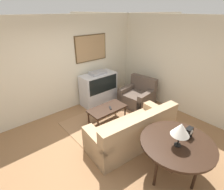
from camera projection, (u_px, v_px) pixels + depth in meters
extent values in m
plane|color=#8E6642|center=(109.00, 145.00, 4.02)|extent=(12.00, 12.00, 0.00)
cube|color=beige|center=(60.00, 67.00, 4.87)|extent=(12.00, 0.06, 2.70)
cube|color=#4C381E|center=(91.00, 48.00, 5.28)|extent=(1.10, 0.03, 0.78)
cube|color=#A37F56|center=(91.00, 48.00, 5.27)|extent=(1.05, 0.01, 0.73)
cube|color=beige|center=(179.00, 66.00, 4.96)|extent=(0.06, 12.00, 2.70)
cube|color=#99704C|center=(103.00, 123.00, 4.79)|extent=(1.90, 1.55, 0.01)
cube|color=silver|center=(99.00, 96.00, 5.74)|extent=(1.15, 0.54, 0.45)
cube|color=silver|center=(98.00, 82.00, 5.52)|extent=(1.15, 0.54, 0.55)
cube|color=black|center=(104.00, 85.00, 5.34)|extent=(1.03, 0.01, 0.48)
cube|color=#9E9EA3|center=(98.00, 73.00, 5.38)|extent=(0.52, 0.30, 0.09)
cube|color=tan|center=(131.00, 134.00, 4.01)|extent=(2.10, 1.04, 0.45)
cube|color=tan|center=(142.00, 125.00, 3.58)|extent=(2.04, 0.41, 0.44)
cube|color=tan|center=(158.00, 118.00, 4.44)|extent=(0.32, 0.87, 0.61)
cube|color=tan|center=(97.00, 148.00, 3.51)|extent=(0.32, 0.87, 0.61)
cube|color=#7C664D|center=(152.00, 117.00, 3.94)|extent=(0.37, 0.15, 0.34)
cube|color=#7C664D|center=(121.00, 132.00, 3.46)|extent=(0.37, 0.15, 0.34)
cube|color=brown|center=(137.00, 99.00, 5.58)|extent=(0.94, 0.99, 0.43)
cube|color=brown|center=(144.00, 83.00, 5.60)|extent=(0.28, 0.92, 0.47)
cube|color=brown|center=(128.00, 94.00, 5.78)|extent=(0.86, 0.25, 0.57)
cube|color=brown|center=(147.00, 101.00, 5.32)|extent=(0.86, 0.25, 0.57)
cube|color=black|center=(107.00, 109.00, 4.65)|extent=(1.03, 0.52, 0.04)
cylinder|color=black|center=(98.00, 126.00, 4.33)|extent=(0.04, 0.04, 0.40)
cylinder|color=black|center=(125.00, 113.00, 4.87)|extent=(0.04, 0.04, 0.40)
cylinder|color=black|center=(89.00, 119.00, 4.61)|extent=(0.04, 0.04, 0.40)
cylinder|color=black|center=(115.00, 107.00, 5.16)|extent=(0.04, 0.04, 0.40)
cylinder|color=black|center=(177.00, 143.00, 2.99)|extent=(1.26, 1.26, 0.04)
cube|color=black|center=(177.00, 146.00, 3.02)|extent=(1.07, 0.51, 0.08)
cylinder|color=black|center=(156.00, 170.00, 2.95)|extent=(0.05, 0.05, 0.72)
cylinder|color=black|center=(183.00, 146.00, 3.46)|extent=(0.05, 0.05, 0.72)
cylinder|color=black|center=(196.00, 174.00, 2.88)|extent=(0.05, 0.05, 0.72)
cylinder|color=black|center=(177.00, 145.00, 2.91)|extent=(0.11, 0.11, 0.02)
cylinder|color=black|center=(179.00, 135.00, 2.82)|extent=(0.02, 0.02, 0.37)
cone|color=silver|center=(181.00, 129.00, 2.76)|extent=(0.30, 0.30, 0.21)
cube|color=black|center=(189.00, 132.00, 3.07)|extent=(0.15, 0.09, 0.19)
cylinder|color=white|center=(192.00, 132.00, 3.02)|extent=(0.09, 0.01, 0.09)
cube|color=black|center=(110.00, 108.00, 4.62)|extent=(0.11, 0.16, 0.02)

